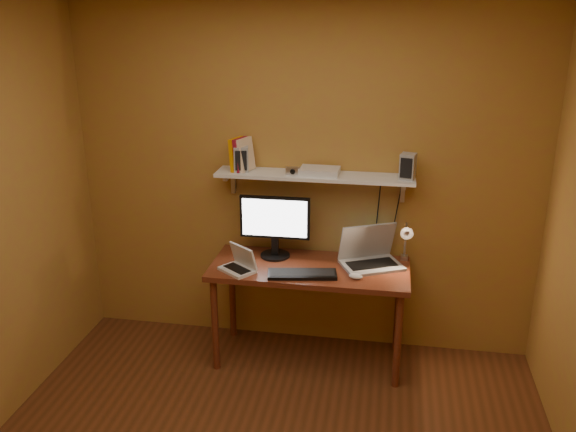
% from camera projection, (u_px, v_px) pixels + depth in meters
% --- Properties ---
extents(room, '(3.44, 3.24, 2.64)m').
position_uv_depth(room, '(256.00, 268.00, 2.95)').
color(room, brown).
rests_on(room, ground).
extents(desk, '(1.40, 0.60, 0.75)m').
position_uv_depth(desk, '(309.00, 277.00, 4.34)').
color(desk, maroon).
rests_on(desk, ground).
extents(wall_shelf, '(1.40, 0.25, 0.21)m').
position_uv_depth(wall_shelf, '(314.00, 176.00, 4.28)').
color(wall_shelf, white).
rests_on(wall_shelf, room).
extents(monitor, '(0.51, 0.22, 0.46)m').
position_uv_depth(monitor, '(275.00, 223.00, 4.39)').
color(monitor, black).
rests_on(monitor, desk).
extents(laptop, '(0.49, 0.44, 0.29)m').
position_uv_depth(laptop, '(370.00, 254.00, 4.32)').
color(laptop, '#979AA0').
rests_on(laptop, desk).
extents(netbook, '(0.30, 0.28, 0.18)m').
position_uv_depth(netbook, '(240.00, 263.00, 4.23)').
color(netbook, silver).
rests_on(netbook, desk).
extents(keyboard, '(0.49, 0.23, 0.03)m').
position_uv_depth(keyboard, '(302.00, 274.00, 4.15)').
color(keyboard, black).
rests_on(keyboard, desk).
extents(mouse, '(0.11, 0.09, 0.03)m').
position_uv_depth(mouse, '(356.00, 276.00, 4.11)').
color(mouse, silver).
rests_on(mouse, desk).
extents(desk_lamp, '(0.09, 0.23, 0.38)m').
position_uv_depth(desk_lamp, '(406.00, 238.00, 4.25)').
color(desk_lamp, silver).
rests_on(desk_lamp, desk).
extents(speaker_left, '(0.12, 0.12, 0.18)m').
position_uv_depth(speaker_left, '(241.00, 159.00, 4.32)').
color(speaker_left, '#979AA0').
rests_on(speaker_left, wall_shelf).
extents(speaker_right, '(0.12, 0.12, 0.18)m').
position_uv_depth(speaker_right, '(408.00, 166.00, 4.13)').
color(speaker_right, '#979AA0').
rests_on(speaker_right, wall_shelf).
extents(books, '(0.17, 0.17, 0.24)m').
position_uv_depth(books, '(242.00, 154.00, 4.33)').
color(books, orange).
rests_on(books, wall_shelf).
extents(shelf_camera, '(0.10, 0.05, 0.06)m').
position_uv_depth(shelf_camera, '(293.00, 171.00, 4.24)').
color(shelf_camera, silver).
rests_on(shelf_camera, wall_shelf).
extents(router, '(0.28, 0.19, 0.05)m').
position_uv_depth(router, '(320.00, 171.00, 4.26)').
color(router, silver).
rests_on(router, wall_shelf).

